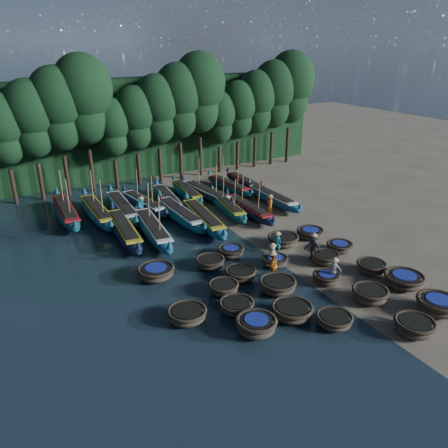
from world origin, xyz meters
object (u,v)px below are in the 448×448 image
coracle_12 (277,285)px  long_boat_10 (97,212)px  coracle_14 (371,267)px  fisherman_1 (277,242)px  coracle_22 (231,251)px  fisherman_3 (313,246)px  coracle_18 (325,258)px  long_boat_16 (229,186)px  coracle_10 (187,314)px  coracle_24 (310,233)px  coracle_3 (414,326)px  coracle_8 (370,294)px  long_boat_4 (180,214)px  coracle_20 (156,272)px  fisherman_6 (270,203)px  fisherman_5 (141,206)px  coracle_15 (223,288)px  long_boat_11 (122,208)px  long_boat_2 (124,230)px  long_boat_3 (153,229)px  long_boat_8 (272,198)px  fisherman_4 (334,270)px  coracle_17 (275,261)px  coracle_4 (438,305)px  long_boat_5 (203,218)px  coracle_7 (334,320)px  long_boat_15 (206,193)px  coracle_5 (256,325)px  coracle_23 (283,240)px  long_boat_14 (187,192)px  coracle_6 (292,311)px  coracle_9 (404,280)px  coracle_19 (340,247)px  fisherman_2 (272,264)px  long_boat_9 (66,212)px  coracle_11 (236,306)px  coracle_13 (326,278)px  long_boat_12 (144,204)px  coracle_16 (240,274)px  fisherman_0 (272,254)px  coracle_21 (210,262)px  long_boat_17 (245,183)px  long_boat_13 (168,198)px

coracle_12 → long_boat_10: size_ratio=0.25×
coracle_14 → fisherman_1: fisherman_1 is taller
coracle_22 → fisherman_3: (4.52, -2.96, 0.54)m
coracle_18 → long_boat_16: (2.03, 16.06, 0.11)m
coracle_10 → fisherman_3: (10.15, 2.23, 0.54)m
coracle_14 → coracle_24: bearing=89.2°
coracle_3 → coracle_8: bearing=84.3°
coracle_14 → coracle_18: bearing=124.6°
long_boat_4 → coracle_20: bearing=-124.4°
long_boat_4 → fisherman_6: 7.67m
fisherman_5 → coracle_15: bearing=-106.1°
long_boat_11 → coracle_3: bearing=-68.7°
long_boat_2 → fisherman_6: size_ratio=5.16×
long_boat_3 → long_boat_11: 5.56m
long_boat_8 → fisherman_4: fisherman_4 is taller
fisherman_3 → coracle_17: bearing=-125.7°
coracle_4 → long_boat_5: (-5.37, 16.82, 0.10)m
coracle_7 → long_boat_5: long_boat_5 is taller
long_boat_11 → long_boat_15: size_ratio=1.06×
coracle_5 → fisherman_3: size_ratio=1.05×
coracle_22 → fisherman_1: bearing=-23.2°
coracle_10 → fisherman_3: size_ratio=1.15×
coracle_4 → fisherman_3: size_ratio=1.14×
coracle_4 → coracle_23: bearing=101.3°
long_boat_14 → fisherman_1: 13.79m
long_boat_2 → fisherman_5: bearing=58.0°
coracle_4 → coracle_8: 3.43m
coracle_17 → long_boat_5: size_ratio=0.20×
coracle_6 → long_boat_8: 17.39m
coracle_10 → long_boat_11: bearing=84.1°
coracle_5 → long_boat_3: size_ratio=0.24×
coracle_24 → long_boat_2: long_boat_2 is taller
long_boat_3 → fisherman_5: bearing=87.2°
coracle_9 → long_boat_15: 19.76m
coracle_19 → fisherman_2: 6.16m
fisherman_1 → fisherman_3: size_ratio=0.90×
coracle_3 → coracle_22: coracle_3 is taller
coracle_24 → long_boat_9: 19.51m
coracle_11 → coracle_20: 5.96m
coracle_12 → long_boat_15: (3.78, 16.35, 0.13)m
coracle_13 → long_boat_9: bearing=122.1°
coracle_7 → long_boat_11: size_ratio=0.21×
long_boat_12 → long_boat_16: size_ratio=1.04×
coracle_13 → long_boat_12: long_boat_12 is taller
coracle_16 → fisherman_3: 5.56m
coracle_14 → long_boat_2: 17.32m
coracle_14 → long_boat_5: 13.21m
coracle_3 → fisherman_0: 9.53m
coracle_21 → long_boat_17: 16.74m
long_boat_13 → fisherman_4: 17.91m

